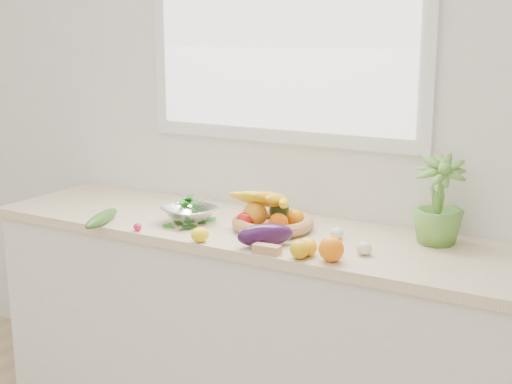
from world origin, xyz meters
The scene contains 20 objects.
back_wall centered at (0.00, 2.25, 1.35)m, with size 4.50×0.02×2.70m, color white.
counter_cabinet centered at (0.00, 1.95, 0.43)m, with size 2.20×0.58×0.86m, color silver.
countertop centered at (0.00, 1.95, 0.88)m, with size 2.24×0.62×0.04m, color beige.
window_frame centered at (0.00, 2.23, 1.75)m, with size 1.30×0.03×1.10m, color white.
window_pane centered at (0.00, 2.21, 1.75)m, with size 1.18×0.01×0.98m, color white.
orange_loose centered at (0.47, 1.71, 0.94)m, with size 0.09×0.09×0.09m, color orange.
lemon_a centered at (0.37, 1.68, 0.93)m, with size 0.07×0.08×0.07m, color #CFA30B.
lemon_b centered at (-0.04, 1.67, 0.93)m, with size 0.06×0.07×0.06m, color #FFE80D.
lemon_c centered at (0.38, 1.73, 0.93)m, with size 0.06×0.08×0.06m, color yellow.
apple centered at (0.03, 1.88, 0.94)m, with size 0.08×0.08×0.08m, color red.
ginger centered at (0.24, 1.67, 0.92)m, with size 0.10×0.04×0.03m, color tan.
garlic_a centered at (0.55, 1.83, 0.92)m, with size 0.06×0.06×0.05m, color silver.
garlic_b centered at (0.38, 1.97, 0.92)m, with size 0.05×0.05×0.04m, color silver.
garlic_c centered at (0.46, 1.77, 0.92)m, with size 0.05×0.05×0.04m, color white.
eggplant centered at (0.20, 1.75, 0.94)m, with size 0.08×0.21×0.09m, color #290E34.
cucumber centered at (-0.52, 1.67, 0.93)m, with size 0.05×0.28×0.05m, color #2B5719.
radish centered at (-0.34, 1.67, 0.92)m, with size 0.03×0.03×0.03m, color #E41C49.
potted_herb centered at (0.73, 2.10, 1.06)m, with size 0.19×0.19×0.34m, color #5D9837.
fruit_basket centered at (0.11, 1.95, 0.95)m, with size 0.40×0.40×0.18m.
colander_with_spinach centered at (-0.23, 1.87, 0.96)m, with size 0.26×0.26×0.12m.
Camera 1 is at (1.41, -0.43, 1.68)m, focal length 50.00 mm.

